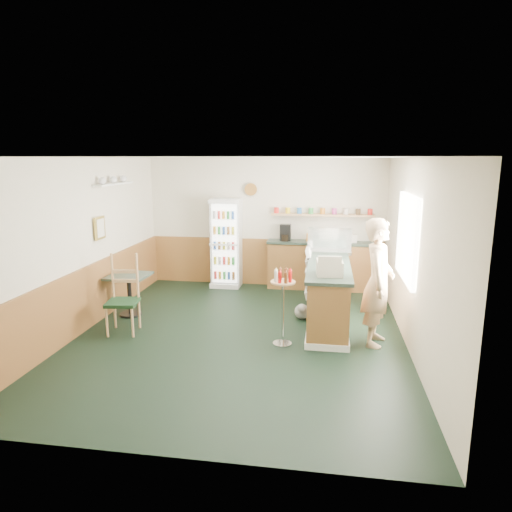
% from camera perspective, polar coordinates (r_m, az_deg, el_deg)
% --- Properties ---
extents(ground, '(6.00, 6.00, 0.00)m').
position_cam_1_polar(ground, '(7.18, -2.13, -9.86)').
color(ground, black).
rests_on(ground, ground).
extents(room_envelope, '(5.04, 6.02, 2.72)m').
position_cam_1_polar(room_envelope, '(7.51, -2.86, 3.20)').
color(room_envelope, beige).
rests_on(room_envelope, ground).
extents(service_counter, '(0.68, 3.01, 1.01)m').
position_cam_1_polar(service_counter, '(7.93, 8.99, -4.34)').
color(service_counter, olive).
rests_on(service_counter, ground).
extents(back_counter, '(2.24, 0.42, 1.69)m').
position_cam_1_polar(back_counter, '(9.58, 8.05, -0.90)').
color(back_counter, olive).
rests_on(back_counter, ground).
extents(drinks_fridge, '(0.62, 0.53, 1.87)m').
position_cam_1_polar(drinks_fridge, '(9.67, -3.74, 1.64)').
color(drinks_fridge, silver).
rests_on(drinks_fridge, ground).
extents(display_case, '(0.78, 0.41, 0.44)m').
position_cam_1_polar(display_case, '(8.33, 9.17, 1.89)').
color(display_case, silver).
rests_on(display_case, service_counter).
extents(cash_register, '(0.40, 0.42, 0.22)m').
position_cam_1_polar(cash_register, '(6.77, 9.17, -1.45)').
color(cash_register, beige).
rests_on(cash_register, service_counter).
extents(shopkeeper, '(0.56, 0.70, 1.87)m').
position_cam_1_polar(shopkeeper, '(6.82, 15.02, -3.21)').
color(shopkeeper, tan).
rests_on(shopkeeper, ground).
extents(condiment_stand, '(0.36, 0.36, 1.12)m').
position_cam_1_polar(condiment_stand, '(6.61, 3.37, -4.93)').
color(condiment_stand, silver).
rests_on(condiment_stand, ground).
extents(newspaper_rack, '(0.09, 0.46, 0.91)m').
position_cam_1_polar(newspaper_rack, '(8.13, 6.53, -2.23)').
color(newspaper_rack, black).
rests_on(newspaper_rack, ground).
extents(cafe_table, '(0.69, 0.69, 0.73)m').
position_cam_1_polar(cafe_table, '(8.19, -15.57, -3.74)').
color(cafe_table, black).
rests_on(cafe_table, ground).
extents(cafe_chair, '(0.52, 0.52, 1.23)m').
position_cam_1_polar(cafe_chair, '(7.46, -16.10, -4.27)').
color(cafe_chair, black).
rests_on(cafe_chair, ground).
extents(dog_doorstop, '(0.25, 0.33, 0.30)m').
position_cam_1_polar(dog_doorstop, '(7.84, 5.76, -6.86)').
color(dog_doorstop, gray).
rests_on(dog_doorstop, ground).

